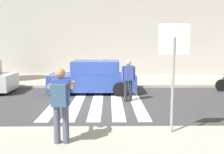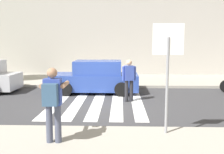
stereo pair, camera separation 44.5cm
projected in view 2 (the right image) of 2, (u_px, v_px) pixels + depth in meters
The scene contains 12 objects.
ground_plane at pixel (97, 104), 10.39m from camera, with size 120.00×120.00×0.00m, color #38383A.
sidewalk_far at pixel (106, 80), 16.32m from camera, with size 60.00×4.80×0.14m, color #9E998C.
building_facade_far at pixel (109, 34), 20.29m from camera, with size 56.00×4.00×6.08m, color #ADA89E.
crosswalk_stripe_0 at pixel (58, 102), 10.64m from camera, with size 0.44×5.20×0.01m, color silver.
crosswalk_stripe_1 at pixel (78, 102), 10.61m from camera, with size 0.44×5.20×0.01m, color silver.
crosswalk_stripe_2 at pixel (98, 102), 10.59m from camera, with size 0.44×5.20×0.01m, color silver.
crosswalk_stripe_3 at pixel (117, 103), 10.56m from camera, with size 0.44×5.20×0.01m, color silver.
crosswalk_stripe_4 at pixel (137, 103), 10.54m from camera, with size 0.44×5.20×0.01m, color silver.
stop_sign at pixel (168, 54), 6.40m from camera, with size 0.76×0.08×2.74m.
photographer_with_backpack at pixel (53, 99), 5.87m from camera, with size 0.59×0.85×1.72m.
pedestrian_crossing at pixel (129, 78), 10.66m from camera, with size 0.57×0.31×1.72m.
parked_car_blue at pixel (96, 78), 12.58m from camera, with size 4.10×1.92×1.55m.
Camera 2 is at (0.93, -10.13, 2.43)m, focal length 42.00 mm.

